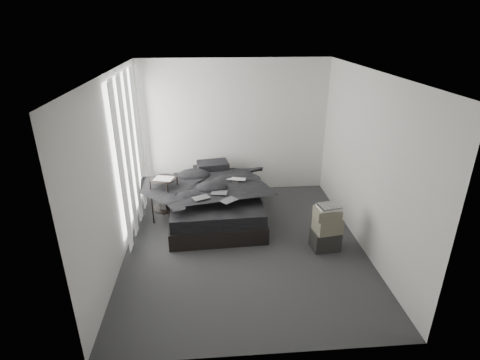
{
  "coord_description": "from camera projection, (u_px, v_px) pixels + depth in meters",
  "views": [
    {
      "loc": [
        -0.46,
        -4.95,
        3.24
      ],
      "look_at": [
        0.0,
        0.8,
        0.75
      ],
      "focal_mm": 28.0,
      "sensor_mm": 36.0,
      "label": 1
    }
  ],
  "objects": [
    {
      "name": "papers",
      "position": [
        164.0,
        179.0,
        6.21
      ],
      "size": [
        0.35,
        0.29,
        0.02
      ],
      "primitive_type": "cube",
      "rotation": [
        0.0,
        0.0,
        -0.25
      ],
      "color": "white",
      "rests_on": "side_stand"
    },
    {
      "name": "art_book_white",
      "position": [
        329.0,
        207.0,
        5.48
      ],
      "size": [
        0.33,
        0.27,
        0.03
      ],
      "primitive_type": "cube",
      "rotation": [
        0.0,
        0.0,
        0.1
      ],
      "color": "silver",
      "rests_on": "box_upper"
    },
    {
      "name": "pillow_lower",
      "position": [
        209.0,
        171.0,
        7.14
      ],
      "size": [
        0.63,
        0.44,
        0.14
      ],
      "primitive_type": "cube",
      "rotation": [
        0.0,
        0.0,
        0.05
      ],
      "color": "black",
      "rests_on": "mattress"
    },
    {
      "name": "comic_b",
      "position": [
        219.0,
        188.0,
        6.01
      ],
      "size": [
        0.28,
        0.21,
        0.01
      ],
      "primitive_type": "cube",
      "rotation": [
        0.0,
        0.0,
        -0.16
      ],
      "color": "black",
      "rests_on": "duvet"
    },
    {
      "name": "floor_books",
      "position": [
        184.0,
        204.0,
        6.93
      ],
      "size": [
        0.16,
        0.23,
        0.15
      ],
      "primitive_type": "cube",
      "rotation": [
        0.0,
        0.0,
        0.04
      ],
      "color": "black",
      "rests_on": "floor"
    },
    {
      "name": "art_book_snake",
      "position": [
        330.0,
        206.0,
        5.46
      ],
      "size": [
        0.34,
        0.29,
        0.03
      ],
      "primitive_type": "cube",
      "rotation": [
        0.0,
        0.0,
        0.2
      ],
      "color": "silver",
      "rests_on": "art_book_white"
    },
    {
      "name": "wall_front",
      "position": [
        265.0,
        250.0,
        3.41
      ],
      "size": [
        3.6,
        0.01,
        2.6
      ],
      "primitive_type": "cube",
      "color": "silver",
      "rests_on": "ground"
    },
    {
      "name": "comic_c",
      "position": [
        229.0,
        195.0,
        5.75
      ],
      "size": [
        0.3,
        0.29,
        0.01
      ],
      "primitive_type": "cube",
      "rotation": [
        0.0,
        0.0,
        0.66
      ],
      "color": "black",
      "rests_on": "duvet"
    },
    {
      "name": "pillow_upper",
      "position": [
        213.0,
        165.0,
        7.08
      ],
      "size": [
        0.62,
        0.47,
        0.13
      ],
      "primitive_type": "cube",
      "rotation": [
        0.0,
        0.0,
        0.15
      ],
      "color": "black",
      "rests_on": "pillow_lower"
    },
    {
      "name": "window_left",
      "position": [
        129.0,
        147.0,
        6.0
      ],
      "size": [
        0.02,
        2.0,
        2.3
      ],
      "primitive_type": "cube",
      "color": "white",
      "rests_on": "wall_left"
    },
    {
      "name": "box_lower",
      "position": [
        325.0,
        239.0,
        5.7
      ],
      "size": [
        0.43,
        0.35,
        0.3
      ],
      "primitive_type": "cube",
      "rotation": [
        0.0,
        0.0,
        0.1
      ],
      "color": "black",
      "rests_on": "floor"
    },
    {
      "name": "wall_back",
      "position": [
        235.0,
        128.0,
        7.25
      ],
      "size": [
        3.6,
        0.01,
        2.6
      ],
      "primitive_type": "cube",
      "color": "silver",
      "rests_on": "ground"
    },
    {
      "name": "bed",
      "position": [
        215.0,
        210.0,
        6.6
      ],
      "size": [
        1.63,
        2.09,
        0.27
      ],
      "primitive_type": "cube",
      "rotation": [
        0.0,
        0.0,
        0.05
      ],
      "color": "black",
      "rests_on": "floor"
    },
    {
      "name": "laptop",
      "position": [
        236.0,
        177.0,
        6.45
      ],
      "size": [
        0.37,
        0.29,
        0.03
      ],
      "primitive_type": "imported",
      "rotation": [
        0.0,
        0.0,
        -0.27
      ],
      "color": "silver",
      "rests_on": "duvet"
    },
    {
      "name": "wall_right",
      "position": [
        367.0,
        163.0,
        5.46
      ],
      "size": [
        0.01,
        4.2,
        2.6
      ],
      "primitive_type": "cube",
      "color": "silver",
      "rests_on": "ground"
    },
    {
      "name": "side_stand",
      "position": [
        165.0,
        200.0,
        6.38
      ],
      "size": [
        0.57,
        0.57,
        0.79
      ],
      "primitive_type": "cylinder",
      "rotation": [
        0.0,
        0.0,
        -0.43
      ],
      "color": "black",
      "rests_on": "floor"
    },
    {
      "name": "mattress",
      "position": [
        215.0,
        198.0,
        6.5
      ],
      "size": [
        1.56,
        2.03,
        0.22
      ],
      "primitive_type": "cube",
      "rotation": [
        0.0,
        0.0,
        0.05
      ],
      "color": "black",
      "rests_on": "bed"
    },
    {
      "name": "floor",
      "position": [
        244.0,
        244.0,
        5.85
      ],
      "size": [
        3.6,
        4.2,
        0.01
      ],
      "primitive_type": "cube",
      "color": "#313134",
      "rests_on": "ground"
    },
    {
      "name": "box_upper",
      "position": [
        327.0,
        213.0,
        5.51
      ],
      "size": [
        0.37,
        0.31,
        0.16
      ],
      "primitive_type": "cube",
      "rotation": [
        0.0,
        0.0,
        0.04
      ],
      "color": "#666251",
      "rests_on": "box_mid"
    },
    {
      "name": "box_mid",
      "position": [
        328.0,
        225.0,
        5.58
      ],
      "size": [
        0.42,
        0.36,
        0.23
      ],
      "primitive_type": "cube",
      "rotation": [
        0.0,
        0.0,
        0.17
      ],
      "color": "#666251",
      "rests_on": "box_lower"
    },
    {
      "name": "comic_a",
      "position": [
        201.0,
        193.0,
        5.84
      ],
      "size": [
        0.3,
        0.26,
        0.01
      ],
      "primitive_type": "cube",
      "rotation": [
        0.0,
        0.0,
        0.43
      ],
      "color": "black",
      "rests_on": "duvet"
    },
    {
      "name": "curtain_left",
      "position": [
        133.0,
        151.0,
        6.04
      ],
      "size": [
        0.06,
        2.12,
        2.48
      ],
      "primitive_type": "cube",
      "color": "white",
      "rests_on": "wall_left"
    },
    {
      "name": "wall_left",
      "position": [
        116.0,
        171.0,
        5.2
      ],
      "size": [
        0.01,
        4.2,
        2.6
      ],
      "primitive_type": "cube",
      "color": "silver",
      "rests_on": "ground"
    },
    {
      "name": "ceiling",
      "position": [
        245.0,
        73.0,
        4.82
      ],
      "size": [
        3.6,
        4.2,
        0.01
      ],
      "primitive_type": "cube",
      "color": "white",
      "rests_on": "ground"
    },
    {
      "name": "duvet",
      "position": [
        215.0,
        187.0,
        6.37
      ],
      "size": [
        1.57,
        1.8,
        0.24
      ],
      "primitive_type": "imported",
      "rotation": [
        0.0,
        0.0,
        0.05
      ],
      "color": "black",
      "rests_on": "mattress"
    }
  ]
}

